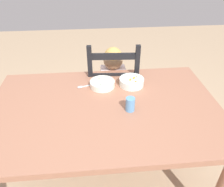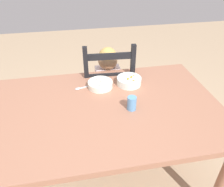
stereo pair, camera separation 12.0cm
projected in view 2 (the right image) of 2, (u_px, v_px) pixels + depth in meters
The scene contains 8 objects.
ground_plane at pixel (107, 177), 1.93m from camera, with size 8.00×8.00×0.00m, color tan.
dining_table at pixel (106, 117), 1.56m from camera, with size 1.56×1.01×0.76m.
dining_chair at pixel (108, 96), 2.13m from camera, with size 0.45×0.45×1.02m.
child_figure at pixel (109, 82), 2.05m from camera, with size 0.32×0.31×0.94m.
bowl_of_peas at pixel (101, 84), 1.70m from camera, with size 0.19×0.19×0.05m.
bowl_of_carrots at pixel (129, 81), 1.73m from camera, with size 0.19×0.19×0.06m.
spoon at pixel (80, 88), 1.69m from camera, with size 0.14×0.06×0.01m.
drinking_cup at pixel (132, 103), 1.46m from camera, with size 0.06×0.06×0.10m, color #5D9CD6.
Camera 2 is at (-0.18, -1.19, 1.67)m, focal length 36.08 mm.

